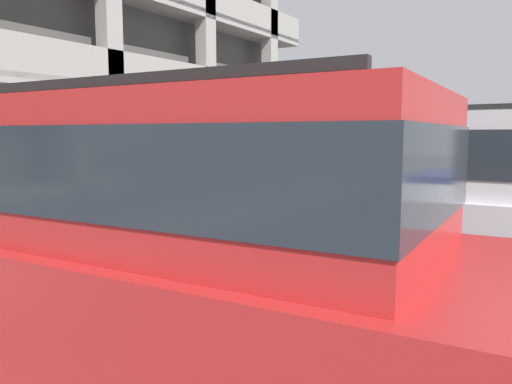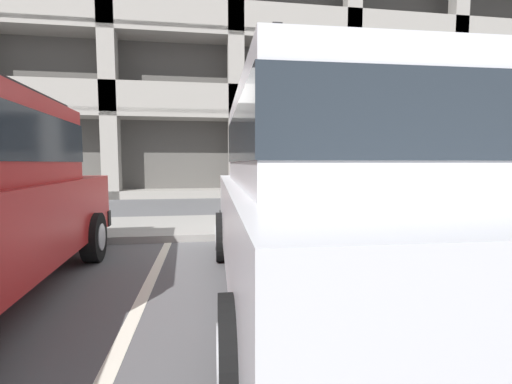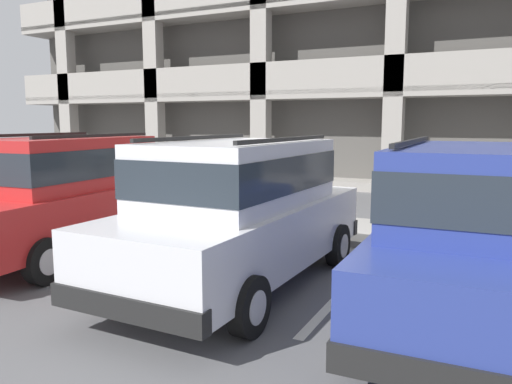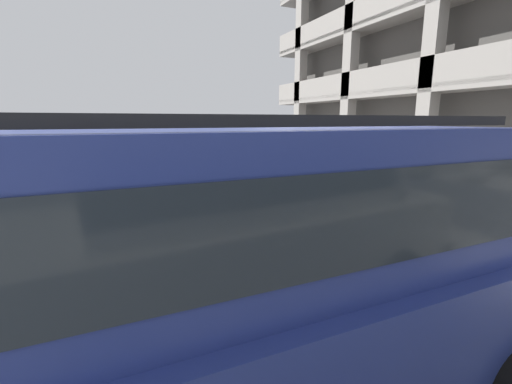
# 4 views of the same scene
# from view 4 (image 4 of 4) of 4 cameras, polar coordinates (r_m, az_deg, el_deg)

# --- Properties ---
(ground_plane) EXTENTS (80.00, 80.00, 0.10)m
(ground_plane) POSITION_cam_4_polar(r_m,az_deg,el_deg) (6.41, 9.60, -7.07)
(ground_plane) COLOR #565659
(sidewalk) EXTENTS (40.00, 2.20, 0.12)m
(sidewalk) POSITION_cam_4_polar(r_m,az_deg,el_deg) (7.15, 18.44, -4.61)
(sidewalk) COLOR gray
(sidewalk) RESTS_ON ground_plane
(parking_stall_lines) EXTENTS (12.42, 4.80, 0.01)m
(parking_stall_lines) POSITION_cam_4_polar(r_m,az_deg,el_deg) (4.50, 5.16, -14.71)
(parking_stall_lines) COLOR silver
(parking_stall_lines) RESTS_ON ground_plane
(silver_suv) EXTENTS (2.11, 4.83, 2.03)m
(silver_suv) POSITION_cam_4_polar(r_m,az_deg,el_deg) (5.04, -13.08, 0.98)
(silver_suv) COLOR silver
(silver_suv) RESTS_ON ground_plane
(red_sedan) EXTENTS (2.20, 4.88, 2.03)m
(red_sedan) POSITION_cam_4_polar(r_m,az_deg,el_deg) (8.40, -16.06, 5.10)
(red_sedan) COLOR red
(red_sedan) RESTS_ON ground_plane
(dark_hatchback) EXTENTS (2.07, 4.81, 2.03)m
(dark_hatchback) POSITION_cam_4_polar(r_m,az_deg,el_deg) (2.31, -0.78, -11.67)
(dark_hatchback) COLOR navy
(dark_hatchback) RESTS_ON ground_plane
(parking_meter_near) EXTENTS (0.35, 0.12, 1.45)m
(parking_meter_near) POSITION_cam_4_polar(r_m,az_deg,el_deg) (6.56, 11.16, 4.57)
(parking_meter_near) COLOR #595B60
(parking_meter_near) RESTS_ON sidewalk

